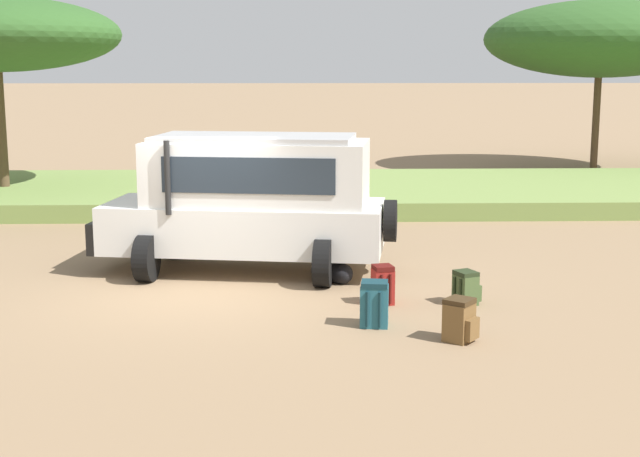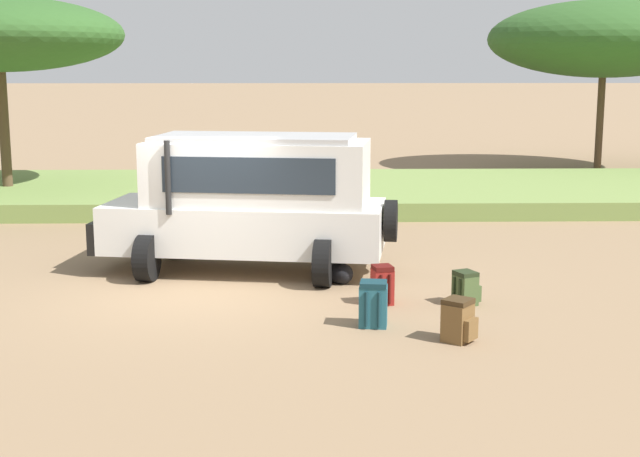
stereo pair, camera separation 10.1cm
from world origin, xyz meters
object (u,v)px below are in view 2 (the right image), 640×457
at_px(backpack_outermost, 373,304).
at_px(acacia_tree_left_mid, 605,39).
at_px(backpack_beside_front_wheel, 466,288).
at_px(duffel_bag_low_black_case, 332,271).
at_px(backpack_cluster_center, 382,285).
at_px(backpack_near_rear_wheel, 458,321).
at_px(safari_vehicle, 251,200).

distance_m(backpack_outermost, acacia_tree_left_mid, 21.49).
relative_size(backpack_beside_front_wheel, duffel_bag_low_black_case, 0.74).
xyz_separation_m(backpack_cluster_center, acacia_tree_left_mid, (9.23, 17.64, 4.21)).
bearing_deg(backpack_near_rear_wheel, backpack_cluster_center, 113.92).
bearing_deg(duffel_bag_low_black_case, safari_vehicle, 148.55).
xyz_separation_m(backpack_cluster_center, duffel_bag_low_black_case, (-0.73, 1.43, -0.11)).
distance_m(backpack_near_rear_wheel, backpack_outermost, 1.30).
distance_m(safari_vehicle, backpack_near_rear_wheel, 5.25).
xyz_separation_m(backpack_outermost, acacia_tree_left_mid, (9.47, 18.83, 4.19)).
bearing_deg(backpack_outermost, backpack_near_rear_wheel, -33.87).
bearing_deg(backpack_outermost, safari_vehicle, 118.69).
distance_m(backpack_beside_front_wheel, backpack_near_rear_wheel, 1.92).
bearing_deg(acacia_tree_left_mid, duffel_bag_low_black_case, -121.55).
height_order(backpack_cluster_center, backpack_outermost, backpack_outermost).
distance_m(backpack_cluster_center, backpack_near_rear_wheel, 2.09).
xyz_separation_m(backpack_beside_front_wheel, duffel_bag_low_black_case, (-2.02, 1.47, -0.07)).
bearing_deg(safari_vehicle, backpack_near_rear_wheel, -54.61).
height_order(safari_vehicle, backpack_near_rear_wheel, safari_vehicle).
bearing_deg(backpack_beside_front_wheel, acacia_tree_left_mid, 65.84).
distance_m(duffel_bag_low_black_case, acacia_tree_left_mid, 19.51).
distance_m(safari_vehicle, backpack_outermost, 4.08).
bearing_deg(duffel_bag_low_black_case, backpack_beside_front_wheel, -36.07).
distance_m(backpack_cluster_center, backpack_outermost, 1.21).
bearing_deg(backpack_beside_front_wheel, duffel_bag_low_black_case, 143.93).
bearing_deg(safari_vehicle, backpack_outermost, -61.31).
height_order(duffel_bag_low_black_case, acacia_tree_left_mid, acacia_tree_left_mid).
relative_size(backpack_near_rear_wheel, acacia_tree_left_mid, 0.07).
distance_m(backpack_beside_front_wheel, backpack_cluster_center, 1.30).
bearing_deg(backpack_outermost, acacia_tree_left_mid, 63.31).
bearing_deg(safari_vehicle, backpack_cluster_center, -46.96).
relative_size(safari_vehicle, acacia_tree_left_mid, 0.69).
xyz_separation_m(backpack_cluster_center, backpack_near_rear_wheel, (0.85, -1.91, -0.01)).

